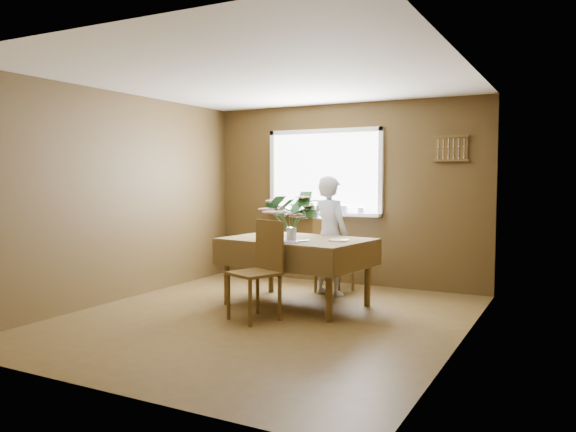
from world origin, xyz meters
The scene contains 15 objects.
floor centered at (0.00, 0.00, 0.00)m, with size 4.50×4.50×0.00m, color #4B3819.
ceiling centered at (0.00, 0.00, 2.50)m, with size 4.50×4.50×0.00m, color white.
wall_back centered at (0.00, 2.25, 1.25)m, with size 4.00×4.00×0.00m, color brown.
wall_front centered at (0.00, -2.25, 1.25)m, with size 4.00×4.00×0.00m, color brown.
wall_left centered at (-2.00, 0.00, 1.25)m, with size 4.50×4.50×0.00m, color brown.
wall_right centered at (2.00, 0.00, 1.25)m, with size 4.50×4.50×0.00m, color brown.
window_assembly centered at (-0.30, 2.20, 1.35)m, with size 1.72×0.20×1.22m.
spoon_rack centered at (1.45, 2.22, 1.85)m, with size 0.44×0.05×0.33m.
dining_table centered at (0.03, 0.70, 0.69)m, with size 1.74×1.29×0.79m.
chair_far centered at (0.09, 1.56, 0.52)m, with size 0.47×0.47×0.96m.
chair_near centered at (-0.03, -0.01, 0.56)m, with size 0.58×0.58×1.03m.
seated_woman centered at (0.13, 1.44, 0.75)m, with size 0.55×0.36×1.51m, color white.
flower_bouquet centered at (0.06, 0.51, 1.11)m, with size 0.58×0.58×0.49m.
side_plate centered at (0.56, 0.70, 0.79)m, with size 0.23×0.23×0.01m, color white.
table_knife centered at (0.22, 0.43, 0.79)m, with size 0.02×0.23×0.00m, color silver.
Camera 1 is at (2.92, -5.03, 1.49)m, focal length 35.00 mm.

